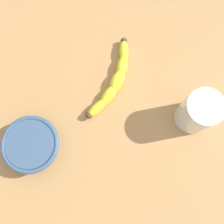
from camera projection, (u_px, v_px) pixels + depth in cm
name	position (u px, v px, depth cm)	size (l,w,h in cm)	color
wooden_tabletop	(133.00, 143.00, 68.01)	(120.00, 120.00, 3.00)	#B4814B
banana	(114.00, 80.00, 68.49)	(15.20, 20.33, 3.33)	yellow
smoothie_glass	(198.00, 112.00, 62.10)	(8.66, 8.66, 12.10)	silver
ceramic_bowl	(32.00, 145.00, 63.17)	(13.82, 13.82, 5.46)	#3D5675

